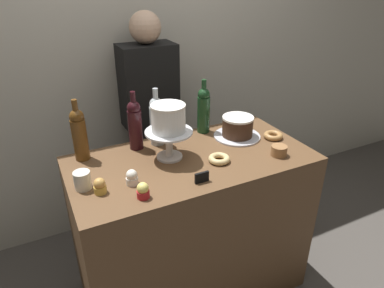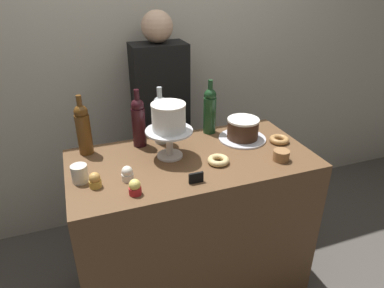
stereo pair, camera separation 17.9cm
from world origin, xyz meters
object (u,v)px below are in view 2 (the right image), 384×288
at_px(chocolate_round_cake, 243,128).
at_px(barista_figure, 161,124).
at_px(wine_bottle_dark_red, 139,121).
at_px(cake_stand_pedestal, 169,138).
at_px(donut_glazed, 218,160).
at_px(cupcake_vanilla, 127,174).
at_px(coffee_cup_ceramic, 80,174).
at_px(donut_maple, 279,140).
at_px(wine_bottle_amber, 83,128).
at_px(cookie_stack, 281,155).
at_px(cupcake_lemon, 135,187).
at_px(cupcake_caramel, 95,180).
at_px(white_layer_cake, 169,117).
at_px(wine_bottle_clear, 161,119).
at_px(wine_bottle_green, 210,110).
at_px(price_sign_chalkboard, 196,178).

height_order(chocolate_round_cake, barista_figure, barista_figure).
distance_m(chocolate_round_cake, wine_bottle_dark_red, 0.60).
distance_m(cake_stand_pedestal, donut_glazed, 0.28).
distance_m(chocolate_round_cake, cupcake_vanilla, 0.74).
relative_size(wine_bottle_dark_red, cupcake_vanilla, 4.38).
height_order(donut_glazed, coffee_cup_ceramic, coffee_cup_ceramic).
distance_m(cupcake_vanilla, donut_maple, 0.90).
bearing_deg(cake_stand_pedestal, donut_maple, -4.84).
bearing_deg(wine_bottle_amber, cake_stand_pedestal, -24.95).
xyz_separation_m(donut_maple, cookie_stack, (-0.11, -0.18, 0.01)).
distance_m(cupcake_lemon, donut_glazed, 0.47).
xyz_separation_m(cupcake_caramel, barista_figure, (0.52, 0.79, -0.13)).
distance_m(white_layer_cake, cookie_stack, 0.61).
distance_m(white_layer_cake, wine_bottle_clear, 0.20).
height_order(wine_bottle_green, cupcake_caramel, wine_bottle_green).
xyz_separation_m(wine_bottle_amber, price_sign_chalkboard, (0.45, -0.48, -0.12)).
height_order(cake_stand_pedestal, donut_maple, cake_stand_pedestal).
xyz_separation_m(cupcake_lemon, barista_figure, (0.37, 0.91, -0.13)).
height_order(donut_glazed, cookie_stack, cookie_stack).
xyz_separation_m(wine_bottle_dark_red, price_sign_chalkboard, (0.16, -0.47, -0.12)).
distance_m(wine_bottle_amber, donut_glazed, 0.72).
bearing_deg(donut_maple, cupcake_vanilla, -173.46).
xyz_separation_m(cupcake_caramel, donut_maple, (1.04, 0.11, -0.02)).
relative_size(chocolate_round_cake, cookie_stack, 2.17).
relative_size(wine_bottle_dark_red, price_sign_chalkboard, 4.65).
distance_m(white_layer_cake, wine_bottle_dark_red, 0.23).
bearing_deg(white_layer_cake, wine_bottle_amber, 155.05).
bearing_deg(wine_bottle_amber, wine_bottle_clear, -1.27).
xyz_separation_m(cake_stand_pedestal, coffee_cup_ceramic, (-0.46, -0.09, -0.06)).
bearing_deg(wine_bottle_green, cupcake_lemon, -138.55).
relative_size(donut_glazed, barista_figure, 0.07).
bearing_deg(barista_figure, cupcake_vanilla, -115.59).
distance_m(cupcake_lemon, cupcake_caramel, 0.20).
xyz_separation_m(donut_glazed, coffee_cup_ceramic, (-0.67, 0.06, 0.03)).
height_order(cake_stand_pedestal, wine_bottle_amber, wine_bottle_amber).
bearing_deg(wine_bottle_clear, wine_bottle_green, 5.53).
bearing_deg(cupcake_caramel, price_sign_chalkboard, -15.58).
bearing_deg(cupcake_caramel, donut_maple, 5.93).
xyz_separation_m(white_layer_cake, cookie_stack, (0.53, -0.24, -0.20)).
relative_size(wine_bottle_green, coffee_cup_ceramic, 3.83).
height_order(wine_bottle_amber, price_sign_chalkboard, wine_bottle_amber).
relative_size(cake_stand_pedestal, wine_bottle_dark_red, 0.75).
height_order(wine_bottle_amber, coffee_cup_ceramic, wine_bottle_amber).
distance_m(wine_bottle_dark_red, donut_maple, 0.80).
height_order(cupcake_vanilla, donut_maple, cupcake_vanilla).
height_order(cupcake_caramel, cookie_stack, cupcake_caramel).
xyz_separation_m(chocolate_round_cake, price_sign_chalkboard, (-0.42, -0.34, -0.04)).
bearing_deg(cupcake_vanilla, barista_figure, 64.41).
bearing_deg(donut_glazed, wine_bottle_clear, 121.68).
bearing_deg(wine_bottle_dark_red, wine_bottle_green, 3.72).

